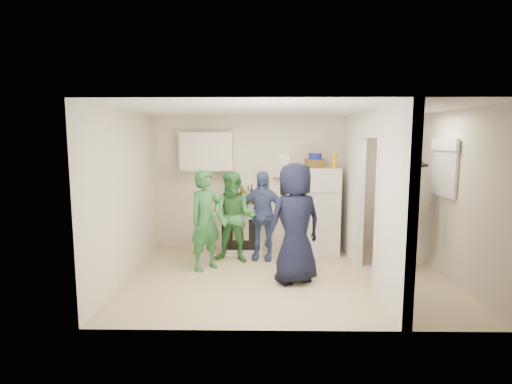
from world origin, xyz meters
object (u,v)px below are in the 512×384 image
person_green_left (206,220)px  person_nook (401,210)px  blue_bowl (315,156)px  wicker_basket (315,163)px  person_denim (262,215)px  person_navy (295,223)px  fridge (320,211)px  stove (242,227)px  person_green_center (234,217)px  yellow_cup_stack_top (334,161)px

person_green_left → person_nook: 3.10m
blue_bowl → wicker_basket: bearing=0.0°
person_green_left → person_nook: (3.09, 0.04, 0.17)m
person_denim → person_navy: 1.22m
fridge → wicker_basket: 0.86m
person_denim → stove: bearing=140.8°
wicker_basket → person_navy: 1.82m
blue_bowl → person_denim: blue_bowl is taller
person_green_center → person_navy: bearing=-33.8°
fridge → wicker_basket: bearing=153.4°
wicker_basket → yellow_cup_stack_top: size_ratio=1.40×
yellow_cup_stack_top → person_nook: size_ratio=0.13×
person_denim → person_nook: bearing=-2.9°
wicker_basket → person_denim: 1.37m
fridge → person_green_left: person_green_left is taller
stove → person_denim: (0.37, -0.44, 0.30)m
fridge → person_navy: 1.64m
fridge → blue_bowl: size_ratio=6.52×
person_green_center → blue_bowl: bearing=35.2°
person_green_left → person_green_center: person_green_left is taller
fridge → person_green_center: (-1.53, -0.56, -0.01)m
stove → wicker_basket: 1.77m
blue_bowl → yellow_cup_stack_top: 0.36m
wicker_basket → person_nook: bearing=-38.4°
stove → fridge: fridge is taller
stove → wicker_basket: (1.33, 0.02, 1.17)m
person_nook → yellow_cup_stack_top: bearing=-108.0°
person_nook → stove: bearing=-86.4°
fridge → stove: bearing=178.8°
person_green_left → person_navy: person_navy is taller
stove → wicker_basket: size_ratio=2.67×
fridge → blue_bowl: blue_bowl is taller
blue_bowl → person_green_center: (-1.43, -0.61, -1.00)m
yellow_cup_stack_top → person_navy: (-0.80, -1.43, -0.81)m
yellow_cup_stack_top → person_green_left: bearing=-158.1°
yellow_cup_stack_top → person_nook: (0.92, -0.83, -0.72)m
person_navy → person_nook: 1.83m
fridge → blue_bowl: 0.99m
stove → yellow_cup_stack_top: 2.06m
stove → person_green_left: size_ratio=0.59×
stove → person_green_center: size_ratio=0.61×
fridge → person_nook: 1.49m
blue_bowl → person_green_left: bearing=-151.1°
stove → blue_bowl: size_ratio=3.89×
yellow_cup_stack_top → person_green_center: 2.03m
person_navy → person_nook: size_ratio=0.90×
stove → yellow_cup_stack_top: yellow_cup_stack_top is taller
stove → person_green_center: bearing=-99.2°
person_green_left → person_denim: bearing=-14.1°
blue_bowl → stove: bearing=-179.1°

